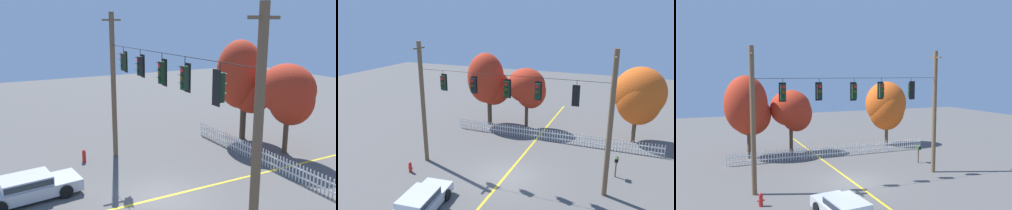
{
  "view_description": "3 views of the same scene",
  "coord_description": "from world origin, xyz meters",
  "views": [
    {
      "loc": [
        14.17,
        -7.16,
        8.04
      ],
      "look_at": [
        0.35,
        0.15,
        4.51
      ],
      "focal_mm": 39.35,
      "sensor_mm": 36.0,
      "label": 1
    },
    {
      "loc": [
        7.22,
        -17.79,
        10.34
      ],
      "look_at": [
        -0.17,
        0.4,
        4.75
      ],
      "focal_mm": 34.3,
      "sensor_mm": 36.0,
      "label": 2
    },
    {
      "loc": [
        -8.76,
        -20.17,
        7.01
      ],
      "look_at": [
        -0.29,
        0.84,
        4.98
      ],
      "focal_mm": 37.04,
      "sensor_mm": 36.0,
      "label": 3
    }
  ],
  "objects": [
    {
      "name": "ground",
      "position": [
        0.0,
        0.0,
        0.0
      ],
      "size": [
        80.0,
        80.0,
        0.0
      ],
      "primitive_type": "plane",
      "color": "#565451"
    },
    {
      "name": "lane_centerline_stripe",
      "position": [
        0.0,
        0.0,
        0.0
      ],
      "size": [
        0.16,
        36.0,
        0.01
      ],
      "primitive_type": "cube",
      "color": "gold",
      "rests_on": "ground"
    },
    {
      "name": "signal_support_span",
      "position": [
        0.0,
        0.0,
        4.37
      ],
      "size": [
        12.82,
        1.1,
        8.61
      ],
      "color": "brown",
      "rests_on": "ground"
    },
    {
      "name": "traffic_signal_northbound_primary",
      "position": [
        -4.5,
        0.01,
        5.95
      ],
      "size": [
        0.43,
        0.38,
        1.38
      ],
      "color": "black"
    },
    {
      "name": "traffic_signal_northbound_secondary",
      "position": [
        -2.26,
        0.01,
        5.95
      ],
      "size": [
        0.43,
        0.38,
        1.37
      ],
      "color": "black"
    },
    {
      "name": "traffic_signal_southbound_primary",
      "position": [
        0.06,
        0.01,
        5.91
      ],
      "size": [
        0.43,
        0.38,
        1.45
      ],
      "color": "black"
    },
    {
      "name": "traffic_signal_westbound_side",
      "position": [
        2.01,
        0.01,
        5.94
      ],
      "size": [
        0.43,
        0.38,
        1.4
      ],
      "color": "black"
    },
    {
      "name": "traffic_signal_eastbound_side",
      "position": [
        4.29,
        -0.01,
        5.91
      ],
      "size": [
        0.43,
        0.38,
        1.46
      ],
      "color": "black"
    },
    {
      "name": "white_picket_fence",
      "position": [
        1.25,
        6.98,
        0.49
      ],
      "size": [
        17.38,
        0.06,
        0.98
      ],
      "color": "silver",
      "rests_on": "ground"
    },
    {
      "name": "autumn_maple_near_fence",
      "position": [
        -5.57,
        9.09,
        4.24
      ],
      "size": [
        3.89,
        3.58,
        6.91
      ],
      "color": "#473828",
      "rests_on": "ground"
    },
    {
      "name": "autumn_maple_mid",
      "position": [
        -1.67,
        9.44,
        3.85
      ],
      "size": [
        3.66,
        3.25,
        5.63
      ],
      "color": "brown",
      "rests_on": "ground"
    },
    {
      "name": "parked_car",
      "position": [
        -2.76,
        -5.52,
        0.61
      ],
      "size": [
        2.26,
        4.79,
        1.15
      ],
      "color": "#B7BABF",
      "rests_on": "ground"
    },
    {
      "name": "fire_hydrant",
      "position": [
        -6.19,
        -1.98,
        0.36
      ],
      "size": [
        0.38,
        0.22,
        0.74
      ],
      "color": "red",
      "rests_on": "ground"
    }
  ]
}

